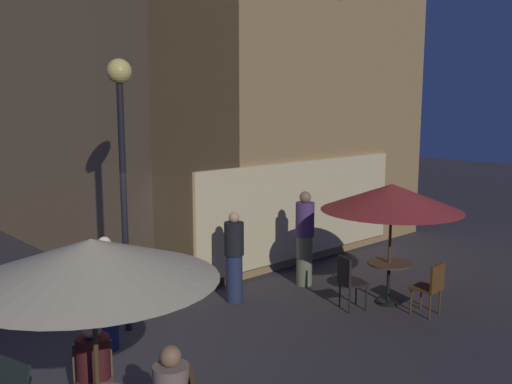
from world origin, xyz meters
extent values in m
plane|color=#363032|center=(0.00, 0.00, 0.00)|extent=(60.00, 60.00, 0.00)
cube|color=#A07C4C|center=(5.77, 2.35, 4.08)|extent=(8.52, 1.99, 8.16)
cube|color=#A07C4C|center=(2.51, 5.36, 4.08)|extent=(1.99, 8.00, 8.16)
cube|color=beige|center=(5.34, 1.32, 1.25)|extent=(5.96, 0.08, 2.10)
cylinder|color=black|center=(0.58, 0.68, 1.95)|extent=(0.10, 0.10, 3.89)
sphere|color=#F7D96A|center=(0.58, 0.68, 4.00)|extent=(0.37, 0.37, 0.37)
cylinder|color=black|center=(4.59, -1.41, 0.01)|extent=(0.40, 0.40, 0.03)
cylinder|color=black|center=(4.59, -1.41, 0.36)|extent=(0.06, 0.06, 0.73)
cylinder|color=#4E3524|center=(4.59, -1.41, 0.74)|extent=(0.76, 0.76, 0.03)
cylinder|color=black|center=(4.59, -1.41, 0.03)|extent=(0.36, 0.36, 0.06)
cylinder|color=#4F321F|center=(4.59, -1.41, 1.06)|extent=(0.05, 0.05, 2.11)
cone|color=maroon|center=(4.59, -1.41, 1.93)|extent=(2.45, 2.45, 0.46)
cylinder|color=#46361D|center=(-1.36, -2.16, 1.13)|extent=(0.05, 0.05, 2.26)
cone|color=beige|center=(-1.36, -2.16, 2.11)|extent=(2.36, 2.36, 0.39)
cylinder|color=#573316|center=(4.44, -1.97, 0.22)|extent=(0.03, 0.03, 0.44)
cylinder|color=#573316|center=(4.78, -1.95, 0.22)|extent=(0.03, 0.03, 0.44)
cylinder|color=#573316|center=(4.45, -2.32, 0.22)|extent=(0.03, 0.03, 0.44)
cylinder|color=#573316|center=(4.80, -2.30, 0.22)|extent=(0.03, 0.03, 0.44)
cube|color=#573316|center=(4.62, -2.13, 0.46)|extent=(0.45, 0.45, 0.04)
cube|color=#573316|center=(4.63, -2.33, 0.69)|extent=(0.44, 0.06, 0.43)
cylinder|color=black|center=(4.13, -1.06, 0.22)|extent=(0.03, 0.03, 0.45)
cylinder|color=black|center=(4.01, -1.36, 0.22)|extent=(0.03, 0.03, 0.45)
cylinder|color=black|center=(3.82, -0.94, 0.22)|extent=(0.03, 0.03, 0.45)
cylinder|color=black|center=(3.70, -1.24, 0.22)|extent=(0.03, 0.03, 0.45)
cube|color=black|center=(3.92, -1.15, 0.47)|extent=(0.53, 0.53, 0.04)
cube|color=black|center=(3.74, -1.08, 0.72)|extent=(0.19, 0.40, 0.46)
cube|color=brown|center=(-0.97, -1.25, 0.68)|extent=(0.41, 0.21, 0.43)
sphere|color=#916849|center=(-0.76, -2.51, 1.09)|extent=(0.22, 0.22, 0.22)
cylinder|color=#4B191B|center=(-1.04, -1.43, 0.76)|extent=(0.37, 0.37, 0.54)
sphere|color=beige|center=(-1.04, -1.43, 1.13)|extent=(0.21, 0.21, 0.21)
cylinder|color=navy|center=(0.01, 0.27, 0.46)|extent=(0.31, 0.31, 0.92)
cylinder|color=black|center=(0.01, 0.27, 1.20)|extent=(0.37, 0.37, 0.56)
sphere|color=beige|center=(0.01, 0.27, 1.57)|extent=(0.20, 0.20, 0.20)
cylinder|color=#707353|center=(4.27, 0.31, 0.49)|extent=(0.31, 0.31, 0.99)
cylinder|color=#53386B|center=(4.27, 0.31, 1.32)|extent=(0.36, 0.36, 0.66)
sphere|color=#8F694B|center=(4.27, 0.31, 1.75)|extent=(0.23, 0.23, 0.23)
cylinder|color=#242C4A|center=(2.65, 0.53, 0.43)|extent=(0.30, 0.30, 0.87)
cylinder|color=black|center=(2.65, 0.53, 1.16)|extent=(0.35, 0.35, 0.59)
sphere|color=tan|center=(2.65, 0.53, 1.54)|extent=(0.19, 0.19, 0.19)
camera|label=1|loc=(-3.63, -6.85, 3.52)|focal=39.29mm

